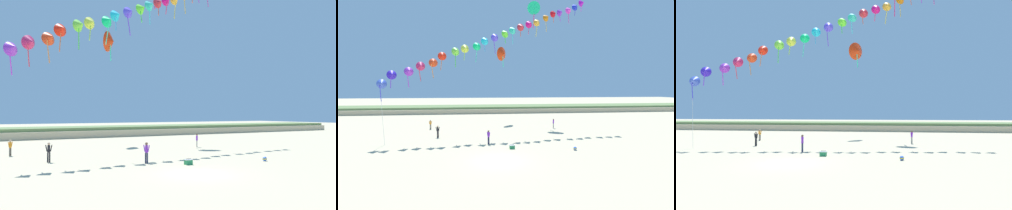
# 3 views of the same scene
# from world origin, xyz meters

# --- Properties ---
(ground_plane) EXTENTS (240.00, 240.00, 0.00)m
(ground_plane) POSITION_xyz_m (0.00, 0.00, 0.00)
(ground_plane) COLOR beige
(dune_ridge) EXTENTS (120.00, 10.43, 1.64)m
(dune_ridge) POSITION_xyz_m (0.00, 41.08, 0.81)
(dune_ridge) COLOR #BFAE8B
(dune_ridge) RESTS_ON ground
(person_near_left) EXTENTS (0.56, 0.22, 1.61)m
(person_near_left) POSITION_xyz_m (-7.35, 10.32, 0.93)
(person_near_left) COLOR black
(person_near_left) RESTS_ON ground
(person_near_right) EXTENTS (0.41, 0.51, 1.66)m
(person_near_right) POSITION_xyz_m (-0.73, 6.07, 0.96)
(person_near_right) COLOR #282D4C
(person_near_right) RESTS_ON ground
(person_mid_center) EXTENTS (0.46, 0.38, 1.51)m
(person_mid_center) POSITION_xyz_m (-9.63, 16.42, 0.87)
(person_mid_center) COLOR #726656
(person_mid_center) RESTS_ON ground
(person_far_left) EXTENTS (0.37, 0.50, 1.56)m
(person_far_left) POSITION_xyz_m (10.14, 15.19, 0.90)
(person_far_left) COLOR gray
(person_far_left) RESTS_ON ground
(kite_banner_string) EXTENTS (30.20, 11.98, 21.77)m
(kite_banner_string) POSITION_xyz_m (1.30, 12.84, 14.16)
(kite_banner_string) COLOR blue
(large_kite_mid_trail) EXTENTS (2.59, 2.63, 3.89)m
(large_kite_mid_trail) POSITION_xyz_m (2.71, 23.83, 13.13)
(large_kite_mid_trail) COLOR red
(beach_cooler) EXTENTS (0.58, 0.41, 0.46)m
(beach_cooler) POSITION_xyz_m (1.77, 3.87, 0.21)
(beach_cooler) COLOR #23844C
(beach_cooler) RESTS_ON ground
(beach_ball) EXTENTS (0.36, 0.36, 0.36)m
(beach_ball) POSITION_xyz_m (8.39, 2.56, 0.18)
(beach_ball) COLOR blue
(beach_ball) RESTS_ON ground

